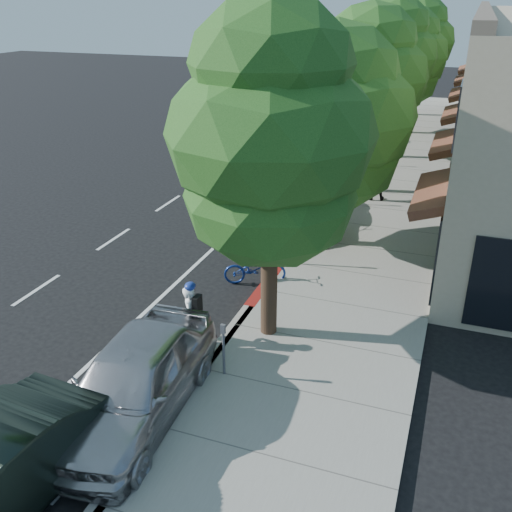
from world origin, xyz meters
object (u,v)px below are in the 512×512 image
at_px(silver_suv, 290,205).
at_px(near_car_a, 134,381).
at_px(street_tree_2, 368,80).
at_px(pedestrian, 374,176).
at_px(street_tree_1, 333,119).
at_px(white_pickup, 337,138).
at_px(street_tree_3, 390,59).
at_px(street_tree_5, 416,44).
at_px(bicycle, 255,269).
at_px(dark_sedan, 302,163).
at_px(street_tree_0, 271,141).
at_px(street_tree_4, 404,58).
at_px(dark_suv_far, 351,114).
at_px(cyclist, 192,316).

xyz_separation_m(silver_suv, near_car_a, (0.21, -11.22, 0.10)).
relative_size(street_tree_2, pedestrian, 3.86).
xyz_separation_m(street_tree_1, white_pickup, (-2.42, 12.11, -3.38)).
height_order(street_tree_3, white_pickup, street_tree_3).
bearing_deg(street_tree_1, street_tree_5, 90.00).
bearing_deg(bicycle, dark_sedan, -14.14).
height_order(street_tree_0, street_tree_4, street_tree_0).
relative_size(dark_sedan, pedestrian, 2.29).
distance_m(dark_sedan, white_pickup, 4.96).
height_order(bicycle, dark_suv_far, dark_suv_far).
bearing_deg(cyclist, street_tree_2, -19.41).
relative_size(street_tree_3, near_car_a, 1.59).
relative_size(street_tree_3, dark_suv_far, 1.63).
distance_m(street_tree_5, bicycle, 27.79).
relative_size(white_pickup, near_car_a, 1.24).
xyz_separation_m(street_tree_0, street_tree_5, (0.00, 30.00, -0.14)).
relative_size(street_tree_1, cyclist, 4.53).
xyz_separation_m(cyclist, white_pickup, (-0.82, 19.11, 0.09)).
bearing_deg(street_tree_2, pedestrian, -54.42).
xyz_separation_m(street_tree_0, street_tree_4, (0.00, 24.00, -0.48)).
height_order(street_tree_1, street_tree_3, street_tree_3).
relative_size(street_tree_5, cyclist, 4.95).
distance_m(street_tree_1, street_tree_3, 12.02).
distance_m(silver_suv, near_car_a, 11.22).
xyz_separation_m(street_tree_1, street_tree_4, (0.00, 18.00, 0.19)).
height_order(silver_suv, near_car_a, near_car_a).
bearing_deg(cyclist, street_tree_4, -16.06).
bearing_deg(street_tree_4, street_tree_1, -90.00).
relative_size(bicycle, pedestrian, 0.92).
height_order(street_tree_2, street_tree_4, street_tree_2).
distance_m(bicycle, white_pickup, 15.57).
bearing_deg(bicycle, dark_suv_far, -18.24).
distance_m(street_tree_0, dark_suv_far, 25.84).
relative_size(bicycle, silver_suv, 0.34).
bearing_deg(street_tree_3, street_tree_0, -90.00).
bearing_deg(bicycle, near_car_a, 155.24).
relative_size(street_tree_2, dark_sedan, 1.69).
bearing_deg(pedestrian, dark_sedan, -49.62).
relative_size(street_tree_1, street_tree_5, 0.92).
height_order(street_tree_2, silver_suv, street_tree_2).
height_order(silver_suv, pedestrian, pedestrian).
bearing_deg(bicycle, street_tree_3, -27.60).
distance_m(street_tree_3, street_tree_4, 6.02).
relative_size(street_tree_0, street_tree_1, 1.10).
bearing_deg(street_tree_3, dark_sedan, -121.12).
bearing_deg(street_tree_0, bicycle, 116.96).
relative_size(street_tree_0, near_car_a, 1.60).
bearing_deg(street_tree_4, cyclist, -93.66).
bearing_deg(bicycle, street_tree_1, -43.70).
distance_m(street_tree_0, white_pickup, 18.71).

